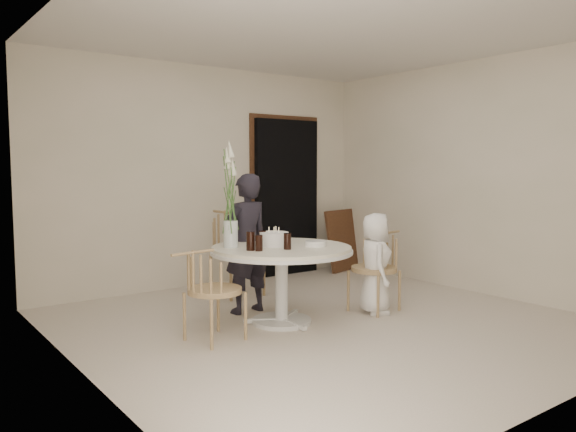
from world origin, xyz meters
TOP-DOWN VIEW (x-y plane):
  - ground at (0.00, 0.00)m, footprint 4.50×4.50m
  - room_shell at (0.00, 0.00)m, footprint 4.50×4.50m
  - doorway at (1.15, 2.19)m, footprint 1.00×0.10m
  - door_trim at (1.15, 2.23)m, footprint 1.12×0.03m
  - table at (-0.35, 0.25)m, footprint 1.33×1.33m
  - picture_frame at (1.95, 1.93)m, footprint 0.68×0.34m
  - chair_far at (-0.07, 1.64)m, footprint 0.55×0.59m
  - chair_right at (0.78, 0.06)m, footprint 0.52×0.49m
  - chair_left at (-1.22, 0.15)m, footprint 0.52×0.49m
  - girl at (-0.40, 0.78)m, footprint 0.53×0.36m
  - boy at (0.62, -0.02)m, footprint 0.54×0.59m
  - birthday_cake at (-0.39, 0.31)m, footprint 0.27×0.27m
  - cola_tumbler_a at (-0.68, 0.13)m, footprint 0.08×0.08m
  - cola_tumbler_b at (-0.42, 0.07)m, footprint 0.08×0.08m
  - cola_tumbler_c at (-0.72, 0.21)m, footprint 0.10×0.10m
  - cola_tumbler_d at (-0.46, 0.40)m, footprint 0.08×0.08m
  - plate_stack at (-0.09, 0.07)m, footprint 0.25×0.25m
  - flower_vase at (-0.76, 0.48)m, footprint 0.13×0.13m

SIDE VIEW (x-z plane):
  - ground at x=0.00m, z-range 0.00..0.00m
  - picture_frame at x=1.95m, z-range 0.00..0.86m
  - boy at x=0.62m, z-range 0.00..1.01m
  - chair_left at x=-1.22m, z-range 0.12..0.91m
  - chair_right at x=0.78m, z-range 0.12..0.92m
  - table at x=-0.35m, z-range 0.25..0.98m
  - chair_far at x=-0.07m, z-range 0.14..1.10m
  - girl at x=-0.40m, z-range 0.00..1.40m
  - plate_stack at x=-0.09m, z-range 0.73..0.78m
  - birthday_cake at x=-0.39m, z-range 0.71..0.89m
  - cola_tumbler_a at x=-0.68m, z-range 0.73..0.87m
  - cola_tumbler_d at x=-0.46m, z-range 0.73..0.87m
  - cola_tumbler_b at x=-0.42m, z-range 0.73..0.88m
  - cola_tumbler_c at x=-0.72m, z-range 0.73..0.90m
  - doorway at x=1.15m, z-range 0.00..2.10m
  - door_trim at x=1.15m, z-range 0.00..2.22m
  - flower_vase at x=-0.76m, z-range 0.65..1.63m
  - room_shell at x=0.00m, z-range -0.63..3.87m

